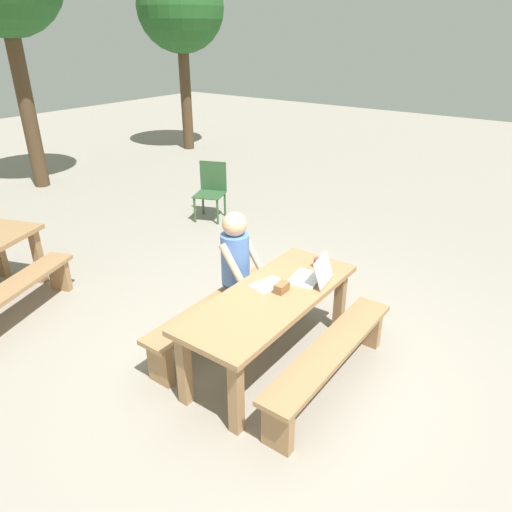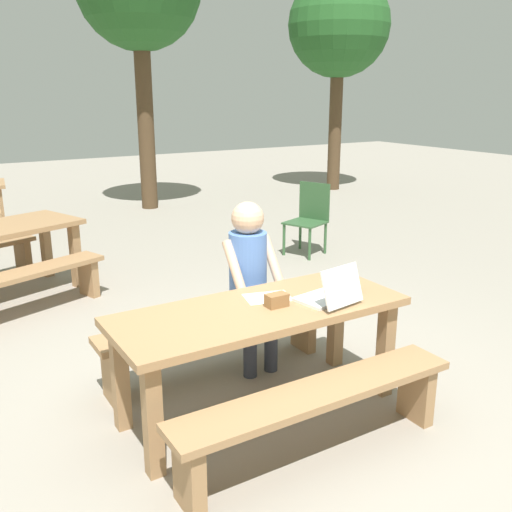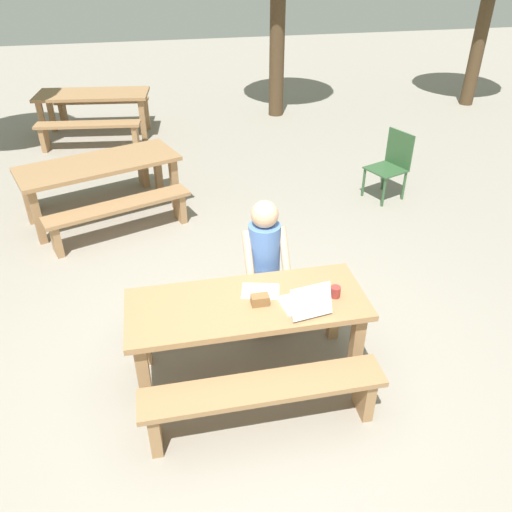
{
  "view_description": "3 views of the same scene",
  "coord_description": "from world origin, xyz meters",
  "px_view_note": "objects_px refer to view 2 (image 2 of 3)",
  "views": [
    {
      "loc": [
        -2.9,
        -1.96,
        2.78
      ],
      "look_at": [
        0.12,
        0.25,
        0.97
      ],
      "focal_mm": 32.9,
      "sensor_mm": 36.0,
      "label": 1
    },
    {
      "loc": [
        -1.75,
        -2.83,
        2.02
      ],
      "look_at": [
        0.12,
        0.25,
        0.97
      ],
      "focal_mm": 40.03,
      "sensor_mm": 36.0,
      "label": 2
    },
    {
      "loc": [
        -0.57,
        -3.12,
        3.19
      ],
      "look_at": [
        0.12,
        0.25,
        0.97
      ],
      "focal_mm": 36.35,
      "sensor_mm": 36.0,
      "label": 3
    }
  ],
  "objects_px": {
    "picnic_table_front": "(260,324)",
    "tree_rear": "(339,27)",
    "plastic_chair": "(309,217)",
    "person_seated": "(251,273)",
    "laptop": "(330,294)",
    "small_pouch": "(277,300)",
    "coffee_mug": "(353,284)"
  },
  "relations": [
    {
      "from": "picnic_table_front",
      "to": "tree_rear",
      "type": "height_order",
      "value": "tree_rear"
    },
    {
      "from": "picnic_table_front",
      "to": "plastic_chair",
      "type": "bearing_deg",
      "value": 48.99
    },
    {
      "from": "person_seated",
      "to": "plastic_chair",
      "type": "bearing_deg",
      "value": 45.95
    },
    {
      "from": "plastic_chair",
      "to": "picnic_table_front",
      "type": "bearing_deg",
      "value": -62.89
    },
    {
      "from": "picnic_table_front",
      "to": "person_seated",
      "type": "relative_size",
      "value": 1.48
    },
    {
      "from": "person_seated",
      "to": "tree_rear",
      "type": "xyz_separation_m",
      "value": [
        5.64,
        6.06,
        2.47
      ]
    },
    {
      "from": "laptop",
      "to": "person_seated",
      "type": "distance_m",
      "value": 0.75
    },
    {
      "from": "picnic_table_front",
      "to": "laptop",
      "type": "relative_size",
      "value": 4.97
    },
    {
      "from": "picnic_table_front",
      "to": "person_seated",
      "type": "xyz_separation_m",
      "value": [
        0.27,
        0.57,
        0.13
      ]
    },
    {
      "from": "small_pouch",
      "to": "tree_rear",
      "type": "relative_size",
      "value": 0.03
    },
    {
      "from": "coffee_mug",
      "to": "tree_rear",
      "type": "height_order",
      "value": "tree_rear"
    },
    {
      "from": "coffee_mug",
      "to": "person_seated",
      "type": "xyz_separation_m",
      "value": [
        -0.42,
        0.64,
        -0.03
      ]
    },
    {
      "from": "laptop",
      "to": "plastic_chair",
      "type": "height_order",
      "value": "laptop"
    },
    {
      "from": "person_seated",
      "to": "tree_rear",
      "type": "relative_size",
      "value": 0.3
    },
    {
      "from": "plastic_chair",
      "to": "tree_rear",
      "type": "xyz_separation_m",
      "value": [
        3.4,
        3.75,
        2.74
      ]
    },
    {
      "from": "laptop",
      "to": "coffee_mug",
      "type": "bearing_deg",
      "value": -169.0
    },
    {
      "from": "picnic_table_front",
      "to": "coffee_mug",
      "type": "bearing_deg",
      "value": -5.63
    },
    {
      "from": "laptop",
      "to": "tree_rear",
      "type": "height_order",
      "value": "tree_rear"
    },
    {
      "from": "person_seated",
      "to": "tree_rear",
      "type": "distance_m",
      "value": 8.64
    },
    {
      "from": "person_seated",
      "to": "coffee_mug",
      "type": "bearing_deg",
      "value": -56.49
    },
    {
      "from": "tree_rear",
      "to": "plastic_chair",
      "type": "bearing_deg",
      "value": -132.26
    },
    {
      "from": "laptop",
      "to": "person_seated",
      "type": "relative_size",
      "value": 0.3
    },
    {
      "from": "picnic_table_front",
      "to": "laptop",
      "type": "bearing_deg",
      "value": -22.12
    },
    {
      "from": "picnic_table_front",
      "to": "plastic_chair",
      "type": "relative_size",
      "value": 2.08
    },
    {
      "from": "small_pouch",
      "to": "picnic_table_front",
      "type": "bearing_deg",
      "value": 153.19
    },
    {
      "from": "laptop",
      "to": "person_seated",
      "type": "bearing_deg",
      "value": -87.89
    },
    {
      "from": "small_pouch",
      "to": "person_seated",
      "type": "relative_size",
      "value": 0.11
    },
    {
      "from": "laptop",
      "to": "tree_rear",
      "type": "relative_size",
      "value": 0.09
    },
    {
      "from": "laptop",
      "to": "small_pouch",
      "type": "distance_m",
      "value": 0.35
    },
    {
      "from": "picnic_table_front",
      "to": "coffee_mug",
      "type": "height_order",
      "value": "coffee_mug"
    },
    {
      "from": "laptop",
      "to": "person_seated",
      "type": "height_order",
      "value": "person_seated"
    },
    {
      "from": "picnic_table_front",
      "to": "person_seated",
      "type": "bearing_deg",
      "value": 64.74
    }
  ]
}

